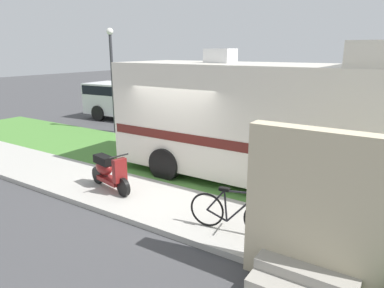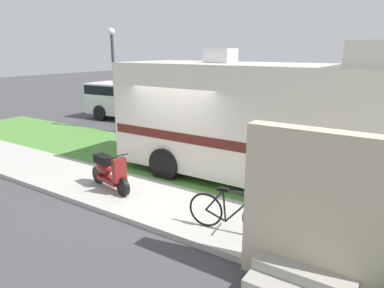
{
  "view_description": "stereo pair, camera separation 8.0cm",
  "coord_description": "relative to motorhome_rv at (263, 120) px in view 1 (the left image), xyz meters",
  "views": [
    {
      "loc": [
        5.14,
        -6.88,
        3.42
      ],
      "look_at": [
        0.49,
        0.3,
        1.1
      ],
      "focal_mm": 32.66,
      "sensor_mm": 36.0,
      "label": 1
    },
    {
      "loc": [
        5.21,
        -6.83,
        3.42
      ],
      "look_at": [
        0.49,
        0.3,
        1.1
      ],
      "focal_mm": 32.66,
      "sensor_mm": 36.0,
      "label": 2
    }
  ],
  "objects": [
    {
      "name": "ground_plane",
      "position": [
        -1.94,
        -1.39,
        -1.7
      ],
      "size": [
        80.0,
        80.0,
        0.0
      ],
      "primitive_type": "plane",
      "color": "#424244"
    },
    {
      "name": "sidewalk",
      "position": [
        -1.94,
        -2.59,
        -1.64
      ],
      "size": [
        24.0,
        2.0,
        0.12
      ],
      "color": "#ADAAA3",
      "rests_on": "ground"
    },
    {
      "name": "grass_strip",
      "position": [
        -1.94,
        0.11,
        -1.66
      ],
      "size": [
        24.0,
        3.4,
        0.08
      ],
      "color": "#4C8438",
      "rests_on": "ground"
    },
    {
      "name": "motorhome_rv",
      "position": [
        0.0,
        0.0,
        0.0
      ],
      "size": [
        7.72,
        2.71,
        3.58
      ],
      "color": "silver",
      "rests_on": "ground"
    },
    {
      "name": "scooter",
      "position": [
        -2.84,
        -2.67,
        -1.13
      ],
      "size": [
        1.56,
        0.62,
        0.97
      ],
      "color": "black",
      "rests_on": "ground"
    },
    {
      "name": "bicycle",
      "position": [
        0.65,
        -2.91,
        -1.2
      ],
      "size": [
        1.73,
        0.52,
        0.9
      ],
      "color": "black",
      "rests_on": "ground"
    },
    {
      "name": "pickup_truck_near",
      "position": [
        -8.92,
        4.54,
        -0.75
      ],
      "size": [
        5.51,
        2.32,
        1.79
      ],
      "color": "silver",
      "rests_on": "ground"
    },
    {
      "name": "porch_steps",
      "position": [
        2.23,
        -3.68,
        -0.74
      ],
      "size": [
        2.0,
        1.26,
        2.4
      ],
      "color": "#9E998E",
      "rests_on": "ground"
    },
    {
      "name": "street_lamp_post",
      "position": [
        -7.5,
        2.21,
        0.88
      ],
      "size": [
        0.28,
        0.28,
        4.26
      ],
      "color": "#333338",
      "rests_on": "ground"
    }
  ]
}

